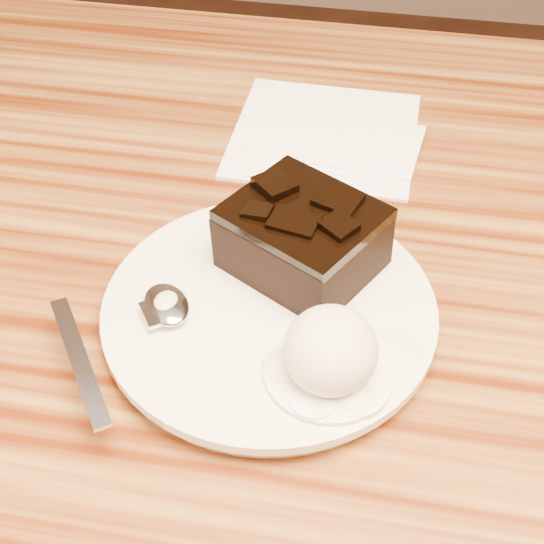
% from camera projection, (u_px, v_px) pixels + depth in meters
% --- Properties ---
extents(dining_table, '(1.20, 0.80, 0.75)m').
position_uv_depth(dining_table, '(336.00, 536.00, 0.82)').
color(dining_table, '#471906').
rests_on(dining_table, floor).
extents(plate, '(0.23, 0.23, 0.02)m').
position_uv_depth(plate, '(269.00, 314.00, 0.53)').
color(plate, white).
rests_on(plate, dining_table).
extents(brownie, '(0.12, 0.12, 0.04)m').
position_uv_depth(brownie, '(303.00, 241.00, 0.54)').
color(brownie, black).
rests_on(brownie, plate).
extents(ice_cream_scoop, '(0.06, 0.06, 0.05)m').
position_uv_depth(ice_cream_scoop, '(330.00, 350.00, 0.47)').
color(ice_cream_scoop, beige).
rests_on(ice_cream_scoop, plate).
extents(melt_puddle, '(0.08, 0.08, 0.00)m').
position_uv_depth(melt_puddle, '(329.00, 370.00, 0.48)').
color(melt_puddle, white).
rests_on(melt_puddle, plate).
extents(spoon, '(0.12, 0.15, 0.01)m').
position_uv_depth(spoon, '(167.00, 306.00, 0.52)').
color(spoon, silver).
rests_on(spoon, plate).
extents(napkin, '(0.16, 0.16, 0.01)m').
position_uv_depth(napkin, '(324.00, 133.00, 0.69)').
color(napkin, white).
rests_on(napkin, dining_table).
extents(crumb_a, '(0.01, 0.01, 0.00)m').
position_uv_depth(crumb_a, '(293.00, 332.00, 0.50)').
color(crumb_a, black).
rests_on(crumb_a, plate).
extents(crumb_b, '(0.01, 0.01, 0.00)m').
position_uv_depth(crumb_b, '(268.00, 285.00, 0.53)').
color(crumb_b, black).
rests_on(crumb_b, plate).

